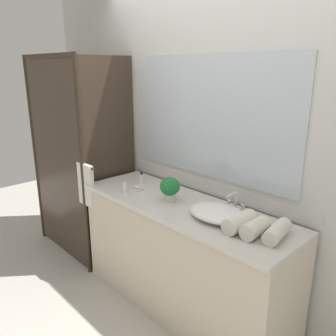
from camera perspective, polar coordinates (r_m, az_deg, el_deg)
The scene contains 14 objects.
ground_plane at distance 3.02m, azimuth 2.12°, elevation -22.04°, with size 8.00×8.00×0.00m, color #B7B2A8.
wall_back_with_mirror at distance 2.68m, azimuth 7.56°, elevation 3.96°, with size 4.40×0.06×2.60m.
vanity_cabinet at distance 2.77m, azimuth 2.36°, elevation -14.64°, with size 1.80×0.58×0.90m.
shower_enclosure at distance 3.39m, azimuth -15.56°, elevation 1.16°, with size 1.20×0.59×2.00m.
sink_basin at distance 2.34m, azimuth 8.24°, elevation -7.38°, with size 0.42×0.32×0.08m, color white.
faucet at distance 2.49m, azimuth 11.10°, elevation -5.94°, with size 0.17×0.13×0.14m.
potted_plant at distance 2.58m, azimuth 0.31°, elevation -3.29°, with size 0.15×0.15×0.19m.
soap_dish at distance 2.86m, azimuth -5.21°, elevation -3.35°, with size 0.10×0.07×0.04m.
amenity_bottle_shampoo at distance 3.00m, azimuth -4.42°, elevation -1.72°, with size 0.03×0.03×0.10m.
amenity_bottle_conditioner at distance 2.84m, azimuth 0.53°, elevation -2.72°, with size 0.03×0.03×0.10m.
amenity_bottle_lotion at distance 2.79m, azimuth -7.20°, elevation -3.17°, with size 0.03×0.03×0.10m.
rolled_towel_near_edge at distance 2.15m, azimuth 17.74°, elevation -10.09°, with size 0.09×0.09×0.25m, color silver.
rolled_towel_middle at distance 2.15m, azimuth 14.33°, elevation -9.71°, with size 0.10×0.10×0.20m, color silver.
rolled_towel_far_edge at distance 2.20m, azimuth 11.87°, elevation -8.82°, with size 0.11×0.11×0.24m, color silver.
Camera 1 is at (1.64, -1.70, 1.88)m, focal length 36.54 mm.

